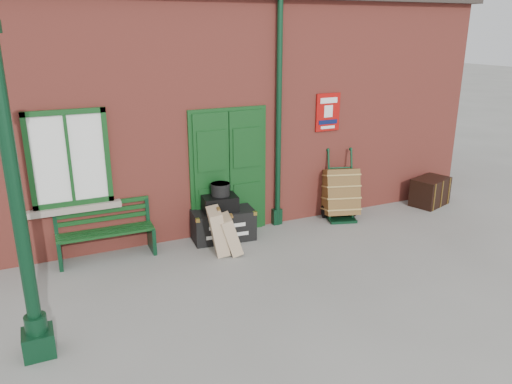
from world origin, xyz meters
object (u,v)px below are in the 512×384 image
bench (105,230)px  houdini_trunk (223,224)px  porter_trolley (340,193)px  dark_trunk (430,191)px

bench → houdini_trunk: 1.99m
porter_trolley → dark_trunk: bearing=13.1°
houdini_trunk → porter_trolley: porter_trolley is taller
houdini_trunk → dark_trunk: 4.59m
dark_trunk → houdini_trunk: bearing=159.5°
houdini_trunk → porter_trolley: bearing=5.2°
bench → porter_trolley: porter_trolley is taller
bench → dark_trunk: bench is taller
bench → dark_trunk: size_ratio=1.89×
bench → houdini_trunk: size_ratio=1.41×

